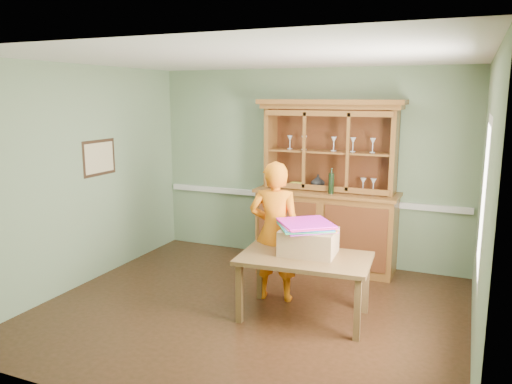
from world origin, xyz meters
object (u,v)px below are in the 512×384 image
at_px(cardboard_box, 309,242).
at_px(person, 275,231).
at_px(china_hutch, 327,210).
at_px(dining_table, 305,264).

relative_size(cardboard_box, person, 0.35).
distance_m(china_hutch, person, 1.34).
xyz_separation_m(cardboard_box, person, (-0.48, 0.24, -0.00)).
bearing_deg(dining_table, person, 139.07).
bearing_deg(person, dining_table, 132.49).
relative_size(china_hutch, person, 1.41).
distance_m(dining_table, person, 0.62).
bearing_deg(cardboard_box, dining_table, -93.87).
bearing_deg(cardboard_box, person, 152.88).
height_order(cardboard_box, person, person).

